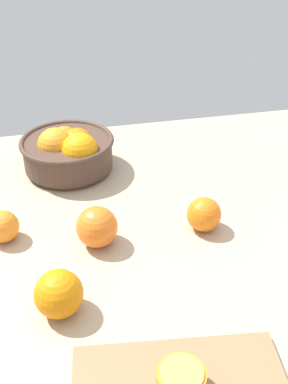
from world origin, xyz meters
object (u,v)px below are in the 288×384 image
at_px(spoon, 284,138).
at_px(orange_half_0, 183,380).
at_px(loose_orange_1, 204,214).
at_px(loose_orange_3, 59,294).
at_px(loose_orange_0, 3,226).
at_px(fruit_bowl, 68,151).
at_px(loose_orange_4, 97,227).

bearing_deg(spoon, orange_half_0, -126.39).
xyz_separation_m(loose_orange_1, loose_orange_3, (-0.30, -0.16, 0.00)).
relative_size(loose_orange_0, loose_orange_3, 0.80).
height_order(fruit_bowl, spoon, fruit_bowl).
bearing_deg(loose_orange_3, spoon, 36.94).
bearing_deg(fruit_bowl, spoon, 3.17).
height_order(loose_orange_3, spoon, loose_orange_3).
relative_size(loose_orange_1, spoon, 0.41).
height_order(orange_half_0, loose_orange_1, loose_orange_1).
distance_m(orange_half_0, loose_orange_4, 0.36).
bearing_deg(loose_orange_1, loose_orange_0, 172.58).
relative_size(fruit_bowl, orange_half_0, 3.36).
height_order(loose_orange_0, loose_orange_1, loose_orange_1).
distance_m(loose_orange_1, loose_orange_4, 0.22).
height_order(loose_orange_1, loose_orange_4, loose_orange_4).
height_order(loose_orange_4, spoon, loose_orange_4).
bearing_deg(loose_orange_1, spoon, 43.21).
distance_m(loose_orange_0, spoon, 0.80).
distance_m(fruit_bowl, loose_orange_3, 0.46).
height_order(orange_half_0, loose_orange_3, loose_orange_3).
distance_m(fruit_bowl, orange_half_0, 0.66).
bearing_deg(loose_orange_1, orange_half_0, -113.05).
relative_size(orange_half_0, loose_orange_3, 0.84).
xyz_separation_m(fruit_bowl, loose_orange_3, (-0.05, -0.46, -0.01)).
relative_size(orange_half_0, loose_orange_1, 0.96).
height_order(loose_orange_1, loose_orange_3, loose_orange_3).
bearing_deg(loose_orange_4, fruit_bowl, 95.77).
distance_m(loose_orange_3, spoon, 0.82).
relative_size(loose_orange_3, spoon, 0.46).
distance_m(orange_half_0, loose_orange_3, 0.24).
distance_m(fruit_bowl, loose_orange_0, 0.29).
xyz_separation_m(fruit_bowl, loose_orange_1, (0.25, -0.30, -0.02)).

